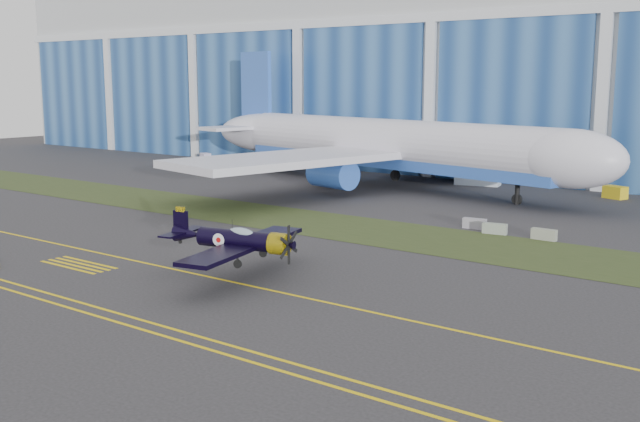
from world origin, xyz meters
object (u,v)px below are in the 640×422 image
Objects in this scene: jetliner at (390,90)px; shipping_container at (478,176)px; warbird at (236,239)px; tug at (615,192)px.

jetliner is 15.14m from shipping_container.
warbird is 50.05m from shipping_container.
jetliner reaches higher than tug.
tug is (24.73, 6.49, -10.80)m from jetliner.
shipping_container is at bearing 53.89° from jetliner.
tug is at bearing 66.31° from warbird.
tug is at bearing 26.57° from jetliner.
jetliner is 32.86× the size of tug.
jetliner reaches higher than warbird.
warbird is at bearing -95.26° from shipping_container.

